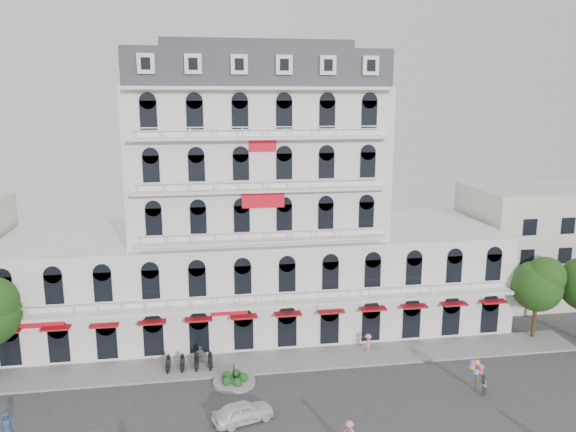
# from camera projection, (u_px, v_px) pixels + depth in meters

# --- Properties ---
(ground) EXTENTS (120.00, 120.00, 0.00)m
(ground) POSITION_uv_depth(u_px,v_px,m) (286.00, 425.00, 36.95)
(ground) COLOR #38383A
(ground) RESTS_ON ground
(sidewalk) EXTENTS (53.00, 4.00, 0.16)m
(sidewalk) POSITION_uv_depth(u_px,v_px,m) (269.00, 362.00, 45.63)
(sidewalk) COLOR gray
(sidewalk) RESTS_ON ground
(main_building) EXTENTS (45.00, 15.00, 25.80)m
(main_building) POSITION_uv_depth(u_px,v_px,m) (256.00, 220.00, 52.28)
(main_building) COLOR silver
(main_building) RESTS_ON ground
(flank_building_east) EXTENTS (14.00, 10.00, 12.00)m
(flank_building_east) POSITION_uv_depth(u_px,v_px,m) (535.00, 243.00, 59.68)
(flank_building_east) COLOR beige
(flank_building_east) RESTS_ON ground
(traffic_island) EXTENTS (3.20, 3.20, 1.60)m
(traffic_island) POSITION_uv_depth(u_px,v_px,m) (234.00, 381.00, 42.23)
(traffic_island) COLOR gray
(traffic_island) RESTS_ON ground
(parked_scooter_row) EXTENTS (4.40, 1.80, 1.10)m
(parked_scooter_row) POSITION_uv_depth(u_px,v_px,m) (190.00, 370.00, 44.47)
(parked_scooter_row) COLOR black
(parked_scooter_row) RESTS_ON ground
(tree_east_inner) EXTENTS (4.40, 4.37, 7.57)m
(tree_east_inner) POSITION_uv_depth(u_px,v_px,m) (538.00, 283.00, 49.24)
(tree_east_inner) COLOR #382314
(tree_east_inner) RESTS_ON ground
(parked_car) EXTENTS (4.43, 2.85, 1.41)m
(parked_car) POSITION_uv_depth(u_px,v_px,m) (243.00, 412.00, 37.23)
(parked_car) COLOR white
(parked_car) RESTS_ON ground
(pedestrian_left) EXTENTS (0.88, 0.65, 1.63)m
(pedestrian_left) POSITION_uv_depth(u_px,v_px,m) (7.00, 425.00, 35.56)
(pedestrian_left) COLOR navy
(pedestrian_left) RESTS_ON ground
(pedestrian_mid) EXTENTS (0.98, 0.47, 1.63)m
(pedestrian_mid) POSITION_uv_depth(u_px,v_px,m) (200.00, 355.00, 45.11)
(pedestrian_mid) COLOR #5A5A62
(pedestrian_mid) RESTS_ON ground
(pedestrian_right) EXTENTS (1.24, 1.13, 1.68)m
(pedestrian_right) POSITION_uv_depth(u_px,v_px,m) (368.00, 343.00, 47.27)
(pedestrian_right) COLOR pink
(pedestrian_right) RESTS_ON ground
(balloon_vendor) EXTENTS (1.48, 1.34, 2.45)m
(balloon_vendor) POSITION_uv_depth(u_px,v_px,m) (480.00, 378.00, 40.57)
(balloon_vendor) COLOR #5C5A62
(balloon_vendor) RESTS_ON ground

